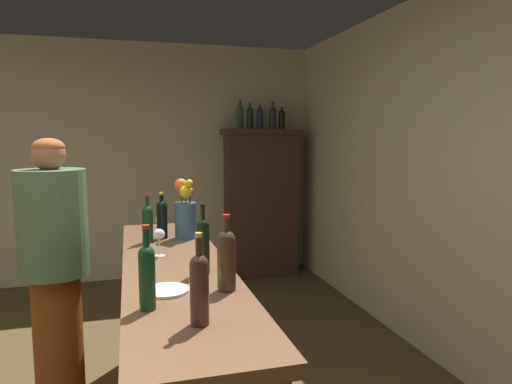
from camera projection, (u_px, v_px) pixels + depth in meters
wall_back at (96, 163)px, 5.14m from camera, size 5.00×0.12×2.66m
bar_counter at (178, 356)px, 2.40m from camera, size 0.52×2.27×0.98m
display_cabinet at (261, 200)px, 5.39m from camera, size 0.89×0.42×1.71m
wine_bottle_merlot at (203, 243)px, 2.17m from camera, size 0.06×0.06×0.33m
wine_bottle_syrah at (147, 273)px, 1.72m from camera, size 0.06×0.06×0.32m
wine_bottle_malbec at (226, 257)px, 1.93m from camera, size 0.08×0.08×0.32m
wine_bottle_rose at (162, 217)px, 2.92m from camera, size 0.07×0.07×0.29m
wine_bottle_riesling at (148, 222)px, 2.81m from camera, size 0.06×0.06×0.30m
wine_bottle_pinot at (199, 286)px, 1.58m from camera, size 0.07×0.07×0.32m
wine_glass_front at (160, 221)px, 3.07m from camera, size 0.07×0.07×0.12m
wine_glass_mid at (159, 236)px, 2.49m from camera, size 0.07×0.07×0.15m
flower_arrangement at (185, 211)px, 2.93m from camera, size 0.14×0.14×0.38m
cheese_plate at (166, 290)px, 1.93m from camera, size 0.19×0.19×0.01m
display_bottle_left at (240, 116)px, 5.21m from camera, size 0.07×0.07×0.32m
display_bottle_midleft at (250, 117)px, 5.24m from camera, size 0.08×0.08×0.30m
display_bottle_center at (260, 117)px, 5.27m from camera, size 0.07×0.07×0.31m
display_bottle_midright at (273, 117)px, 5.31m from camera, size 0.08×0.08×0.31m
display_bottle_right at (282, 118)px, 5.34m from camera, size 0.07×0.07×0.27m
patron_by_cabinet at (55, 265)px, 2.71m from camera, size 0.39×0.39×1.62m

